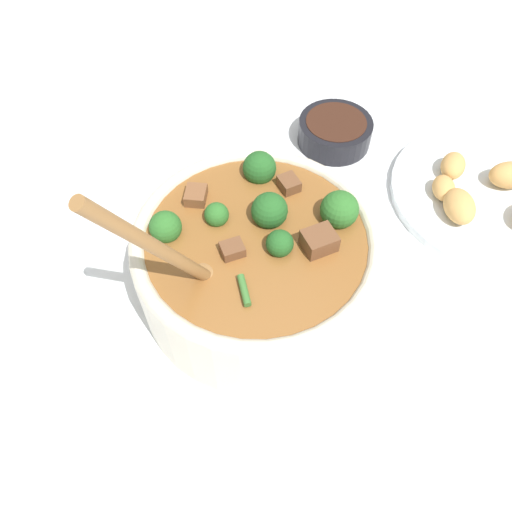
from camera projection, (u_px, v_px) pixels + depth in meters
The scene contains 4 objects.
ground_plane at pixel (256, 290), 0.57m from camera, with size 4.00×4.00×0.00m, color silver.
stew_bowl at pixel (256, 259), 0.53m from camera, with size 0.25×0.28×0.26m.
condiment_bowl at pixel (335, 131), 0.70m from camera, with size 0.10×0.10×0.04m.
food_plate at pixel (489, 193), 0.65m from camera, with size 0.26×0.26×0.05m.
Camera 1 is at (-0.24, 0.19, 0.49)m, focal length 35.00 mm.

